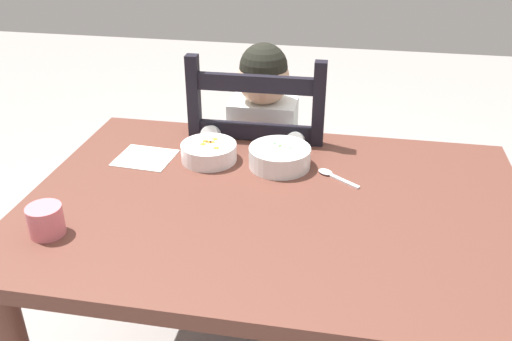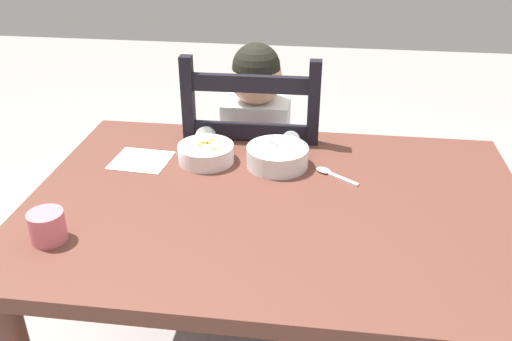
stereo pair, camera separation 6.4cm
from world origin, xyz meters
TOP-DOWN VIEW (x-y plane):
  - dining_table at (0.00, 0.00)m, footprint 1.26×0.87m
  - dining_chair at (-0.12, 0.48)m, footprint 0.43×0.43m
  - child_figure at (-0.12, 0.48)m, footprint 0.32×0.31m
  - bowl_of_peas at (-0.02, 0.19)m, footprint 0.17×0.17m
  - bowl_of_carrots at (-0.22, 0.19)m, footprint 0.16×0.16m
  - spoon at (0.13, 0.15)m, footprint 0.12×0.10m
  - drinking_cup at (-0.49, -0.24)m, footprint 0.08×0.08m
  - paper_napkin at (-0.41, 0.16)m, footprint 0.17×0.15m

SIDE VIEW (x-z plane):
  - dining_chair at x=-0.12m, z-range -0.02..0.94m
  - dining_table at x=0.00m, z-range 0.25..0.95m
  - child_figure at x=-0.12m, z-range 0.15..1.12m
  - paper_napkin at x=-0.41m, z-range 0.70..0.70m
  - spoon at x=0.13m, z-range 0.70..0.71m
  - bowl_of_carrots at x=-0.22m, z-range 0.70..0.75m
  - bowl_of_peas at x=-0.02m, z-range 0.70..0.76m
  - drinking_cup at x=-0.49m, z-range 0.70..0.77m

